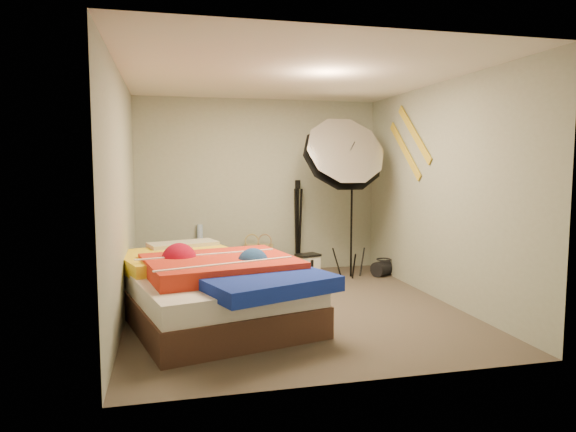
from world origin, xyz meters
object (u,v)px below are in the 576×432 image
object	(u,v)px
camera_case	(308,266)
photo_umbrella	(342,157)
bed	(210,287)
camera_tripod	(298,219)
duffel_bag	(384,268)
wrapping_roll	(200,250)
tote_bag	(259,258)

from	to	relation	value
camera_case	photo_umbrella	world-z (taller)	photo_umbrella
bed	camera_tripod	xyz separation A→B (m)	(1.45, 2.07, 0.44)
duffel_bag	wrapping_roll	bearing A→B (deg)	137.00
duffel_bag	bed	world-z (taller)	bed
tote_bag	photo_umbrella	world-z (taller)	photo_umbrella
camera_tripod	duffel_bag	bearing A→B (deg)	-28.40
tote_bag	camera_tripod	size ratio (longest dim) A/B	0.31
wrapping_roll	duffel_bag	world-z (taller)	wrapping_roll
wrapping_roll	bed	xyz separation A→B (m)	(-0.03, -2.10, -0.03)
bed	photo_umbrella	world-z (taller)	photo_umbrella
wrapping_roll	photo_umbrella	world-z (taller)	photo_umbrella
bed	wrapping_roll	bearing A→B (deg)	89.17
camera_case	photo_umbrella	size ratio (longest dim) A/B	0.13
tote_bag	camera_case	bearing A→B (deg)	-19.68
photo_umbrella	camera_tripod	size ratio (longest dim) A/B	1.73
camera_case	bed	world-z (taller)	bed
camera_case	duffel_bag	size ratio (longest dim) A/B	0.84
tote_bag	bed	size ratio (longest dim) A/B	0.16
tote_bag	bed	bearing A→B (deg)	-98.30
camera_case	duffel_bag	bearing A→B (deg)	-28.31
wrapping_roll	camera_case	size ratio (longest dim) A/B	2.48
tote_bag	duffel_bag	world-z (taller)	tote_bag
tote_bag	duffel_bag	distance (m)	1.80
tote_bag	camera_case	size ratio (longest dim) A/B	1.44
wrapping_roll	camera_tripod	bearing A→B (deg)	-1.39
photo_umbrella	camera_tripod	xyz separation A→B (m)	(-0.44, 0.68, -0.89)
tote_bag	wrapping_roll	world-z (taller)	wrapping_roll
camera_case	photo_umbrella	xyz separation A→B (m)	(0.39, -0.30, 1.52)
camera_case	photo_umbrella	distance (m)	1.59
tote_bag	duffel_bag	size ratio (longest dim) A/B	1.21
wrapping_roll	camera_case	distance (m)	1.54
wrapping_roll	camera_tripod	world-z (taller)	camera_tripod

